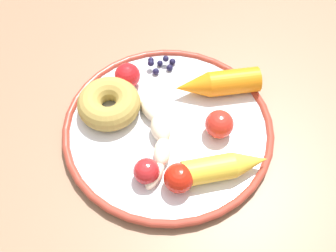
{
  "coord_description": "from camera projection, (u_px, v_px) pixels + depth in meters",
  "views": [
    {
      "loc": [
        0.07,
        -0.35,
        1.25
      ],
      "look_at": [
        -0.05,
        -0.03,
        0.74
      ],
      "focal_mm": 41.55,
      "sensor_mm": 36.0,
      "label": 1
    }
  ],
  "objects": [
    {
      "name": "tomato_near",
      "position": [
        127.0,
        76.0,
        0.64
      ],
      "size": [
        0.04,
        0.04,
        0.04
      ],
      "primitive_type": "sphere",
      "color": "red",
      "rests_on": "plate"
    },
    {
      "name": "dining_table",
      "position": [
        198.0,
        150.0,
        0.69
      ],
      "size": [
        1.15,
        0.9,
        0.73
      ],
      "color": "#906B51",
      "rests_on": "ground_plane"
    },
    {
      "name": "tomato_mid",
      "position": [
        176.0,
        177.0,
        0.54
      ],
      "size": [
        0.04,
        0.04,
        0.04
      ],
      "primitive_type": "sphere",
      "color": "red",
      "rests_on": "plate"
    },
    {
      "name": "carrot_yellow",
      "position": [
        226.0,
        166.0,
        0.55
      ],
      "size": [
        0.13,
        0.09,
        0.04
      ],
      "color": "yellow",
      "rests_on": "plate"
    },
    {
      "name": "banana",
      "position": [
        155.0,
        131.0,
        0.59
      ],
      "size": [
        0.12,
        0.16,
        0.03
      ],
      "color": "#F5E2C2",
      "rests_on": "plate"
    },
    {
      "name": "tomato_far",
      "position": [
        219.0,
        124.0,
        0.58
      ],
      "size": [
        0.04,
        0.04,
        0.04
      ],
      "primitive_type": "sphere",
      "color": "red",
      "rests_on": "plate"
    },
    {
      "name": "donut",
      "position": [
        109.0,
        104.0,
        0.61
      ],
      "size": [
        0.12,
        0.12,
        0.04
      ],
      "primitive_type": "torus",
      "rotation": [
        0.0,
        0.0,
        1.78
      ],
      "color": "#AC9044",
      "rests_on": "plate"
    },
    {
      "name": "plate",
      "position": [
        168.0,
        127.0,
        0.61
      ],
      "size": [
        0.33,
        0.33,
        0.02
      ],
      "color": "silver",
      "rests_on": "dining_table"
    },
    {
      "name": "blueberry_pile",
      "position": [
        161.0,
        64.0,
        0.67
      ],
      "size": [
        0.05,
        0.04,
        0.02
      ],
      "color": "#191638",
      "rests_on": "plate"
    },
    {
      "name": "tomato_extra",
      "position": [
        146.0,
        171.0,
        0.54
      ],
      "size": [
        0.04,
        0.04,
        0.04
      ],
      "primitive_type": "sphere",
      "color": "red",
      "rests_on": "plate"
    },
    {
      "name": "carrot_orange",
      "position": [
        217.0,
        84.0,
        0.63
      ],
      "size": [
        0.14,
        0.1,
        0.04
      ],
      "color": "orange",
      "rests_on": "plate"
    }
  ]
}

